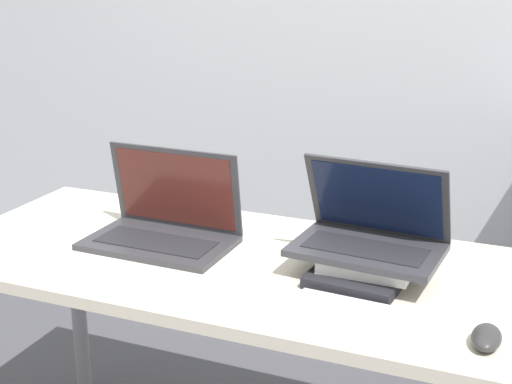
{
  "coord_description": "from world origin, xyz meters",
  "views": [
    {
      "loc": [
        0.65,
        -1.17,
        1.42
      ],
      "look_at": [
        0.03,
        0.33,
        0.9
      ],
      "focal_mm": 50.0,
      "sensor_mm": 36.0,
      "label": 1
    }
  ],
  "objects_px": {
    "laptop_left": "(164,224)",
    "laptop_on_books": "(370,232)",
    "book_stack": "(367,265)",
    "wireless_keyboard": "(359,313)",
    "mouse": "(486,337)"
  },
  "relations": [
    {
      "from": "laptop_on_books",
      "to": "wireless_keyboard",
      "type": "relative_size",
      "value": 1.21
    },
    {
      "from": "laptop_on_books",
      "to": "wireless_keyboard",
      "type": "height_order",
      "value": "laptop_on_books"
    },
    {
      "from": "book_stack",
      "to": "wireless_keyboard",
      "type": "bearing_deg",
      "value": -80.45
    },
    {
      "from": "laptop_left",
      "to": "laptop_on_books",
      "type": "bearing_deg",
      "value": 1.29
    },
    {
      "from": "laptop_on_books",
      "to": "wireless_keyboard",
      "type": "distance_m",
      "value": 0.25
    },
    {
      "from": "wireless_keyboard",
      "to": "book_stack",
      "type": "bearing_deg",
      "value": 99.55
    },
    {
      "from": "laptop_left",
      "to": "wireless_keyboard",
      "type": "distance_m",
      "value": 0.62
    },
    {
      "from": "laptop_left",
      "to": "mouse",
      "type": "xyz_separation_m",
      "value": [
        0.84,
        -0.24,
        -0.03
      ]
    },
    {
      "from": "book_stack",
      "to": "wireless_keyboard",
      "type": "height_order",
      "value": "book_stack"
    },
    {
      "from": "book_stack",
      "to": "mouse",
      "type": "xyz_separation_m",
      "value": [
        0.29,
        -0.23,
        -0.01
      ]
    },
    {
      "from": "laptop_on_books",
      "to": "laptop_left",
      "type": "bearing_deg",
      "value": -178.71
    },
    {
      "from": "laptop_on_books",
      "to": "mouse",
      "type": "distance_m",
      "value": 0.39
    },
    {
      "from": "book_stack",
      "to": "wireless_keyboard",
      "type": "xyz_separation_m",
      "value": [
        0.03,
        -0.21,
        -0.02
      ]
    },
    {
      "from": "laptop_on_books",
      "to": "book_stack",
      "type": "bearing_deg",
      "value": -88.1
    },
    {
      "from": "book_stack",
      "to": "wireless_keyboard",
      "type": "distance_m",
      "value": 0.21
    }
  ]
}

